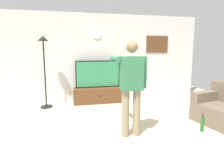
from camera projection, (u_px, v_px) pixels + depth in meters
name	position (u px, v px, depth m)	size (l,w,h in m)	color
ground_plane	(130.00, 147.00, 2.86)	(8.40, 8.40, 0.00)	beige
back_wall	(103.00, 58.00, 5.54)	(6.40, 0.10, 2.70)	silver
tv_stand	(98.00, 95.00, 5.31)	(1.49, 0.47, 0.46)	brown
television	(98.00, 74.00, 5.27)	(1.33, 0.07, 0.82)	black
wall_clock	(96.00, 34.00, 5.34)	(0.29, 0.29, 0.03)	white
framed_picture	(157.00, 44.00, 5.79)	(0.76, 0.04, 0.55)	brown
floor_lamp	(44.00, 57.00, 4.70)	(0.32, 0.32, 1.97)	black
person_standing_nearer_lamp	(131.00, 83.00, 3.15)	(0.57, 0.78, 1.75)	gray
beverage_bottle	(202.00, 124.00, 3.41)	(0.07, 0.07, 0.36)	#1E5923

